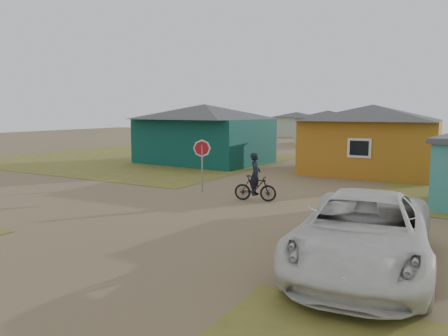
# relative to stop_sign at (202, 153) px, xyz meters

# --- Properties ---
(ground) EXTENTS (120.00, 120.00, 0.00)m
(ground) POSITION_rel_stop_sign_xyz_m (2.61, -4.03, -1.71)
(ground) COLOR #7C6647
(grass_nw) EXTENTS (20.00, 18.00, 0.00)m
(grass_nw) POSITION_rel_stop_sign_xyz_m (-11.39, 8.97, -1.70)
(grass_nw) COLOR olive
(grass_nw) RESTS_ON ground
(house_teal) EXTENTS (8.93, 7.08, 4.00)m
(house_teal) POSITION_rel_stop_sign_xyz_m (-5.89, 9.47, 0.35)
(house_teal) COLOR #0A3B35
(house_teal) RESTS_ON ground
(house_yellow) EXTENTS (7.72, 6.76, 3.90)m
(house_yellow) POSITION_rel_stop_sign_xyz_m (5.11, 9.97, 0.29)
(house_yellow) COLOR #B16E1B
(house_yellow) RESTS_ON ground
(house_pale_west) EXTENTS (7.04, 6.15, 3.60)m
(house_pale_west) POSITION_rel_stop_sign_xyz_m (-3.39, 29.97, 0.15)
(house_pale_west) COLOR #AAB99F
(house_pale_west) RESTS_ON ground
(house_pale_north) EXTENTS (6.28, 5.81, 3.40)m
(house_pale_north) POSITION_rel_stop_sign_xyz_m (-11.39, 41.97, 0.04)
(house_pale_north) COLOR #AAB99F
(house_pale_north) RESTS_ON ground
(stop_sign) EXTENTS (0.76, 0.08, 2.31)m
(stop_sign) POSITION_rel_stop_sign_xyz_m (0.00, 0.00, 0.00)
(stop_sign) COLOR gray
(stop_sign) RESTS_ON ground
(cyclist) EXTENTS (1.75, 0.85, 1.91)m
(cyclist) POSITION_rel_stop_sign_xyz_m (2.81, -0.50, -1.01)
(cyclist) COLOR black
(cyclist) RESTS_ON ground
(vehicle) EXTENTS (3.45, 6.35, 1.69)m
(vehicle) POSITION_rel_stop_sign_xyz_m (8.16, -6.07, -0.86)
(vehicle) COLOR silver
(vehicle) RESTS_ON ground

